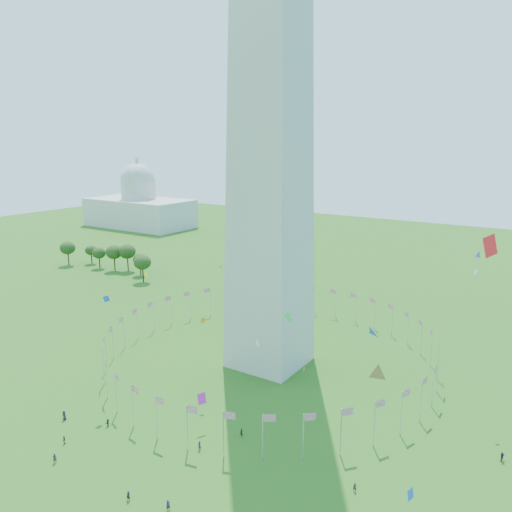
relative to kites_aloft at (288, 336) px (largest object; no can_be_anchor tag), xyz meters
The scene contains 6 objects.
ground 37.03m from the kites_aloft, 130.55° to the right, with size 600.00×600.00×0.00m, color #225714.
flag_ring 36.89m from the kites_aloft, 127.13° to the left, with size 80.24×80.24×9.00m.
capitol_building 254.05m from the kites_aloft, 141.96° to the left, with size 70.00×35.00×46.00m, color beige, non-canonical shape.
crowd 32.67m from the kites_aloft, 113.18° to the right, with size 104.42×69.29×1.97m.
kites_aloft is the anchor object (origin of this frame).
tree_line_west 141.92m from the kites_aloft, 151.55° to the left, with size 55.20×15.88×11.47m.
Camera 1 is at (61.04, -49.68, 54.41)m, focal length 35.00 mm.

